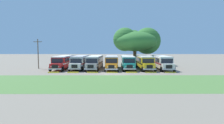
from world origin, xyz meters
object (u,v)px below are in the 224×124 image
Objects in this scene: parked_bus_slot_6 at (161,62)px; broad_shade_tree at (136,41)px; parked_bus_slot_1 at (80,61)px; utility_pole at (38,53)px; parked_bus_slot_0 at (64,61)px; parked_bus_slot_2 at (95,62)px; parked_bus_slot_3 at (112,62)px; parked_bus_slot_4 at (128,62)px; parked_bus_slot_5 at (144,62)px.

parked_bus_slot_6 is 11.81m from broad_shade_tree.
parked_bus_slot_1 is 9.49m from utility_pole.
utility_pole reaches higher than parked_bus_slot_0.
utility_pole is at bearing -90.64° from parked_bus_slot_1.
parked_bus_slot_6 is at bearing -2.16° from utility_pole.
broad_shade_tree reaches higher than parked_bus_slot_6.
broad_shade_tree reaches higher than parked_bus_slot_2.
parked_bus_slot_2 and parked_bus_slot_6 have the same top height.
parked_bus_slot_0 is at bearing -91.70° from parked_bus_slot_3.
parked_bus_slot_3 is at bearing -3.12° from utility_pole.
parked_bus_slot_2 is at bearing 83.59° from parked_bus_slot_1.
parked_bus_slot_2 is 14.97m from broad_shade_tree.
broad_shade_tree reaches higher than parked_bus_slot_4.
utility_pole reaches higher than parked_bus_slot_5.
parked_bus_slot_6 is at bearing 89.32° from parked_bus_slot_5.
parked_bus_slot_0 is 1.00× the size of parked_bus_slot_5.
parked_bus_slot_5 is 1.68× the size of utility_pole.
parked_bus_slot_0 is at bearing -4.25° from utility_pole.
parked_bus_slot_1 is 3.29m from parked_bus_slot_2.
parked_bus_slot_5 is 1.00× the size of parked_bus_slot_6.
parked_bus_slot_1 and parked_bus_slot_2 have the same top height.
parked_bus_slot_4 is at bearing -94.25° from parked_bus_slot_5.
parked_bus_slot_6 is 0.84× the size of broad_shade_tree.
parked_bus_slot_3 is at bearing -124.34° from broad_shade_tree.
parked_bus_slot_0 is 1.68× the size of utility_pole.
parked_bus_slot_2 and parked_bus_slot_5 have the same top height.
parked_bus_slot_3 is at bearing 86.03° from parked_bus_slot_1.
parked_bus_slot_2 is at bearing -90.21° from parked_bus_slot_5.
parked_bus_slot_5 is (7.04, -0.03, 0.00)m from parked_bus_slot_3.
parked_bus_slot_1 is 0.83× the size of broad_shade_tree.
parked_bus_slot_2 is (6.90, -0.28, 0.00)m from parked_bus_slot_0.
parked_bus_slot_0 and parked_bus_slot_5 have the same top height.
parked_bus_slot_4 is (3.49, 0.29, 0.00)m from parked_bus_slot_3.
parked_bus_slot_6 is 26.98m from utility_pole.
utility_pole reaches higher than parked_bus_slot_4.
utility_pole is (-5.67, 0.42, 1.90)m from parked_bus_slot_0.
parked_bus_slot_1 and parked_bus_slot_6 have the same top height.
parked_bus_slot_6 is (3.68, -0.10, 0.00)m from parked_bus_slot_5.
parked_bus_slot_4 is at bearing -108.68° from broad_shade_tree.
parked_bus_slot_0 is at bearing -90.70° from parked_bus_slot_5.
broad_shade_tree is at bearing 119.24° from parked_bus_slot_0.
parked_bus_slot_0 and parked_bus_slot_2 have the same top height.
broad_shade_tree is at bearing -155.87° from parked_bus_slot_6.
parked_bus_slot_2 is 10.66m from parked_bus_slot_5.
utility_pole is (-12.56, 0.70, 1.90)m from parked_bus_slot_2.
parked_bus_slot_0 is at bearing -151.45° from broad_shade_tree.
parked_bus_slot_0 is 17.56m from parked_bus_slot_5.
parked_bus_slot_2 is at bearing -88.94° from parked_bus_slot_6.
broad_shade_tree is (6.72, 9.84, 4.90)m from parked_bus_slot_3.
parked_bus_slot_6 is (10.72, -0.13, 0.00)m from parked_bus_slot_3.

